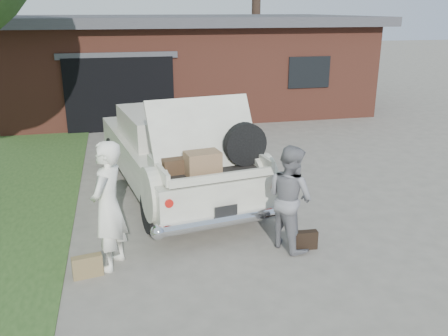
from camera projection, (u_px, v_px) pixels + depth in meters
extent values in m
plane|color=gray|center=(232.00, 246.00, 7.45)|extent=(90.00, 90.00, 0.00)
cube|color=brown|center=(185.00, 66.00, 17.81)|extent=(12.00, 7.00, 3.00)
cube|color=#4C4C51|center=(184.00, 20.00, 17.28)|extent=(12.80, 7.80, 0.30)
cube|color=black|center=(120.00, 94.00, 14.22)|extent=(3.20, 0.30, 2.20)
cube|color=#4C4C51|center=(117.00, 55.00, 13.79)|extent=(3.50, 0.12, 0.18)
cube|color=black|center=(309.00, 72.00, 15.26)|extent=(1.40, 0.08, 1.00)
cylinder|color=#38281E|center=(256.00, 18.00, 23.96)|extent=(0.44, 0.44, 6.19)
cube|color=silver|center=(175.00, 157.00, 9.67)|extent=(2.88, 5.63, 0.70)
cube|color=beige|center=(169.00, 124.00, 9.76)|extent=(2.10, 2.41, 0.56)
cube|color=black|center=(157.00, 115.00, 10.66)|extent=(1.66, 0.35, 0.47)
cube|color=black|center=(184.00, 137.00, 8.87)|extent=(1.66, 0.35, 0.47)
cylinder|color=black|center=(152.00, 212.00, 7.83)|extent=(0.35, 0.74, 0.71)
cylinder|color=black|center=(255.00, 196.00, 8.50)|extent=(0.35, 0.74, 0.71)
cylinder|color=black|center=(114.00, 153.00, 11.04)|extent=(0.35, 0.74, 0.71)
cylinder|color=black|center=(191.00, 145.00, 11.71)|extent=(0.35, 0.74, 0.71)
cylinder|color=silver|center=(226.00, 220.00, 7.34)|extent=(2.21, 0.55, 0.19)
cylinder|color=#A5140F|center=(168.00, 203.00, 6.96)|extent=(0.14, 0.13, 0.13)
cylinder|color=#A5140F|center=(275.00, 187.00, 7.59)|extent=(0.14, 0.13, 0.13)
cube|color=black|center=(226.00, 211.00, 7.27)|extent=(0.36, 0.08, 0.18)
cube|color=black|center=(210.00, 170.00, 7.76)|extent=(1.84, 1.44, 0.04)
cube|color=silver|center=(158.00, 170.00, 7.42)|extent=(0.25, 1.18, 0.19)
cube|color=silver|center=(257.00, 157.00, 8.03)|extent=(0.25, 1.18, 0.19)
cube|color=silver|center=(223.00, 177.00, 7.22)|extent=(1.71, 0.34, 0.13)
cube|color=silver|center=(203.00, 133.00, 7.83)|extent=(1.89, 0.94, 1.09)
cube|color=#4A321F|center=(183.00, 162.00, 7.66)|extent=(0.81, 0.59, 0.24)
cube|color=#946E4B|center=(203.00, 163.00, 7.40)|extent=(0.59, 0.43, 0.37)
cube|color=black|center=(211.00, 156.00, 8.05)|extent=(0.75, 0.55, 0.21)
cylinder|color=black|center=(245.00, 144.00, 7.81)|extent=(0.74, 0.29, 0.72)
imported|color=white|center=(108.00, 206.00, 6.58)|extent=(0.69, 0.81, 1.87)
imported|color=gray|center=(290.00, 198.00, 7.19)|extent=(0.90, 0.98, 1.64)
cube|color=olive|center=(87.00, 266.00, 6.56)|extent=(0.43, 0.20, 0.32)
cube|color=black|center=(305.00, 240.00, 7.33)|extent=(0.39, 0.14, 0.30)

